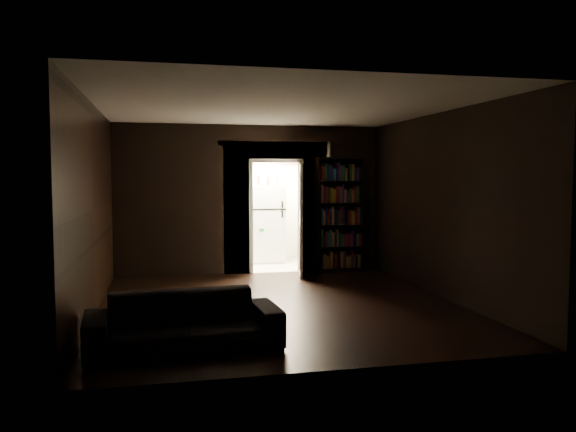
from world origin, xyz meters
name	(u,v)px	position (x,y,z in m)	size (l,w,h in m)	color
ground	(280,305)	(0.00, 0.00, 0.00)	(5.50, 5.50, 0.00)	black
room_walls	(265,186)	(-0.01, 1.07, 1.68)	(5.02, 5.61, 2.84)	black
kitchen_alcove	(266,206)	(0.50, 3.87, 1.21)	(2.20, 1.80, 2.60)	beige
sofa	(184,313)	(-1.40, -1.77, 0.39)	(2.03, 0.88, 0.78)	black
bookshelf	(339,215)	(1.71, 2.59, 1.10)	(0.90, 0.32, 2.20)	black
refrigerator	(266,224)	(0.55, 4.11, 0.82)	(0.74, 0.68, 1.65)	white
door	(301,220)	(0.88, 2.31, 1.02)	(0.85, 0.05, 2.05)	white
figurine	(329,149)	(1.50, 2.59, 2.35)	(0.10, 0.10, 0.30)	white
bottles	(268,179)	(0.60, 4.13, 1.78)	(0.63, 0.08, 0.26)	black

